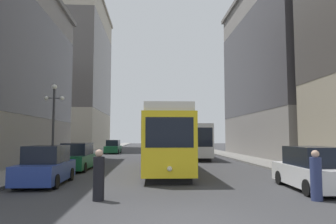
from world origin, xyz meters
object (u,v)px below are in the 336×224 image
at_px(parked_car_left_near, 113,147).
at_px(parked_car_left_far, 77,158).
at_px(pedestrian_crossing_near, 99,177).
at_px(streetcar, 165,139).
at_px(parked_car_right_far, 312,170).
at_px(pedestrian_crossing_far, 316,177).
at_px(lamp_post_left_near, 54,113).
at_px(transit_bus, 193,140).
at_px(parked_car_left_mid, 46,166).

xyz_separation_m(parked_car_left_near, parked_car_left_far, (0.00, -20.77, 0.00)).
bearing_deg(pedestrian_crossing_near, streetcar, -23.84).
relative_size(streetcar, parked_car_left_far, 2.72).
height_order(parked_car_left_far, pedestrian_crossing_near, parked_car_left_far).
bearing_deg(pedestrian_crossing_near, parked_car_left_near, -1.23).
bearing_deg(parked_car_left_far, parked_car_right_far, -34.15).
relative_size(parked_car_left_near, pedestrian_crossing_near, 2.57).
distance_m(pedestrian_crossing_far, lamp_post_left_near, 17.34).
relative_size(streetcar, pedestrian_crossing_near, 7.12).
height_order(parked_car_left_near, lamp_post_left_near, lamp_post_left_near).
height_order(transit_bus, pedestrian_crossing_far, transit_bus).
bearing_deg(pedestrian_crossing_far, parked_car_left_mid, 155.59).
xyz_separation_m(parked_car_left_mid, pedestrian_crossing_far, (10.75, -4.35, -0.02)).
bearing_deg(parked_car_left_near, parked_car_left_mid, -88.62).
bearing_deg(transit_bus, parked_car_left_far, -127.10).
bearing_deg(parked_car_left_near, pedestrian_crossing_far, -69.73).
bearing_deg(streetcar, pedestrian_crossing_far, -62.46).
bearing_deg(transit_bus, pedestrian_crossing_far, -84.82).
bearing_deg(lamp_post_left_near, pedestrian_crossing_near, -65.59).
bearing_deg(parked_car_right_far, pedestrian_crossing_near, 14.09).
distance_m(parked_car_left_far, pedestrian_crossing_far, 15.12).
relative_size(parked_car_left_far, lamp_post_left_near, 0.80).
bearing_deg(lamp_post_left_near, parked_car_left_mid, -75.03).
bearing_deg(streetcar, parked_car_left_far, 171.74).
distance_m(streetcar, parked_car_left_mid, 8.05).
bearing_deg(parked_car_right_far, parked_car_left_mid, -7.39).
bearing_deg(pedestrian_crossing_far, parked_car_left_near, 106.50).
distance_m(transit_bus, parked_car_left_near, 13.21).
bearing_deg(parked_car_left_far, streetcar, -7.41).
xyz_separation_m(transit_bus, parked_car_right_far, (2.22, -20.21, -1.10)).
height_order(transit_bus, parked_car_left_near, transit_bus).
xyz_separation_m(parked_car_left_near, parked_car_right_far, (11.75, -29.28, 0.00)).
xyz_separation_m(parked_car_right_far, pedestrian_crossing_near, (-8.67, -1.65, -0.01)).
bearing_deg(lamp_post_left_near, streetcar, -12.75).
height_order(parked_car_left_far, lamp_post_left_near, lamp_post_left_near).
bearing_deg(parked_car_right_far, parked_car_left_far, -32.62).
bearing_deg(transit_bus, lamp_post_left_near, -134.34).
bearing_deg(streetcar, pedestrian_crossing_near, -106.02).
distance_m(parked_car_left_near, parked_car_right_far, 31.55).
bearing_deg(parked_car_left_near, parked_car_left_far, -88.62).
relative_size(streetcar, transit_bus, 1.06).
bearing_deg(streetcar, parked_car_left_near, 106.06).
distance_m(streetcar, parked_car_right_far, 9.65).
height_order(parked_car_left_near, parked_car_left_mid, same).
bearing_deg(lamp_post_left_near, parked_car_left_near, 84.56).
height_order(parked_car_left_near, parked_car_left_far, same).
bearing_deg(transit_bus, parked_car_left_near, 138.49).
bearing_deg(transit_bus, pedestrian_crossing_near, -104.37).
bearing_deg(parked_car_left_mid, lamp_post_left_near, 104.56).
relative_size(transit_bus, parked_car_left_far, 2.57).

